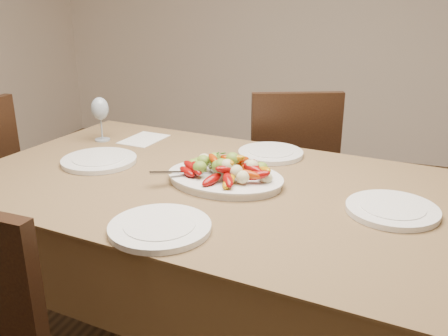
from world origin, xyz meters
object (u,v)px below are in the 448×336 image
plate_far (271,153)px  plate_near (160,228)px  chair_far (286,176)px  wine_glass (101,118)px  plate_right (392,210)px  dining_table (224,280)px  plate_left (99,161)px  serving_platter (225,180)px

plate_far → plate_near: size_ratio=0.90×
chair_far → wine_glass: 0.99m
chair_far → plate_right: (0.53, -0.93, 0.29)m
plate_far → dining_table: bearing=-100.9°
chair_far → wine_glass: size_ratio=4.64×
plate_near → plate_left: bearing=137.9°
dining_table → plate_left: 0.66m
chair_far → plate_far: 0.60m
plate_right → dining_table: bearing=176.0°
chair_far → plate_near: size_ratio=3.29×
dining_table → chair_far: size_ratio=1.94×
chair_far → plate_near: 1.31m
wine_glass → plate_far: bearing=3.6°
dining_table → plate_near: plate_near is taller
plate_near → chair_far: bearing=86.5°
serving_platter → plate_near: 0.40m
chair_far → plate_right: bearing=96.4°
chair_far → plate_right: chair_far is taller
plate_left → wine_glass: bearing=120.4°
dining_table → plate_far: size_ratio=7.06×
plate_near → wine_glass: size_ratio=1.41×
chair_far → wine_glass: (-0.71, -0.58, 0.39)m
chair_far → serving_platter: 0.92m
plate_left → plate_near: same height
plate_near → serving_platter: bearing=83.0°
wine_glass → serving_platter: bearing=-23.4°
plate_right → plate_near: bearing=-150.4°
serving_platter → wine_glass: bearing=156.6°
plate_left → wine_glass: 0.32m
chair_far → plate_right: size_ratio=3.44×
dining_table → chair_far: 0.90m
serving_platter → chair_far: bearing=88.1°
dining_table → plate_left: (-0.53, 0.05, 0.39)m
chair_far → plate_near: (-0.08, -1.27, 0.29)m
plate_far → wine_glass: size_ratio=1.27×
serving_platter → plate_far: 0.35m
plate_left → wine_glass: (-0.15, 0.26, 0.09)m
serving_platter → plate_left: (-0.53, 0.03, -0.00)m
plate_left → plate_right: size_ratio=1.04×
chair_far → plate_far: size_ratio=3.65×
serving_platter → plate_near: (-0.05, -0.40, -0.00)m
plate_right → plate_far: bearing=140.4°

